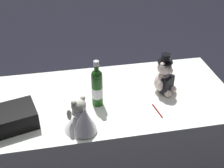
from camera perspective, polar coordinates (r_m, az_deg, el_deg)
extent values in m
cube|color=white|center=(2.21, 0.00, -10.29)|extent=(1.62, 0.78, 0.75)
ellipsoid|color=silver|center=(2.00, 9.90, 0.34)|extent=(0.12, 0.11, 0.14)
cube|color=black|center=(1.99, 10.71, 0.00)|extent=(0.11, 0.10, 0.11)
sphere|color=silver|center=(1.94, 10.22, 3.10)|extent=(0.09, 0.09, 0.09)
sphere|color=silver|center=(1.93, 11.23, 2.55)|extent=(0.04, 0.04, 0.04)
sphere|color=silver|center=(1.90, 9.82, 3.68)|extent=(0.04, 0.04, 0.04)
sphere|color=silver|center=(1.95, 10.83, 4.44)|extent=(0.04, 0.04, 0.04)
ellipsoid|color=silver|center=(1.94, 9.35, -0.35)|extent=(0.04, 0.04, 0.08)
ellipsoid|color=silver|center=(2.04, 11.19, 1.20)|extent=(0.04, 0.04, 0.08)
sphere|color=silver|center=(1.98, 10.83, -1.85)|extent=(0.05, 0.05, 0.05)
sphere|color=silver|center=(2.03, 11.76, -1.00)|extent=(0.05, 0.05, 0.05)
cylinder|color=black|center=(1.92, 10.35, 4.21)|extent=(0.10, 0.10, 0.01)
cylinder|color=black|center=(1.90, 10.44, 4.97)|extent=(0.06, 0.06, 0.05)
cone|color=white|center=(1.69, -6.30, -6.88)|extent=(0.19, 0.19, 0.13)
ellipsoid|color=white|center=(1.65, -6.42, -5.41)|extent=(0.09, 0.08, 0.06)
sphere|color=silver|center=(1.62, -6.53, -4.14)|extent=(0.09, 0.09, 0.09)
sphere|color=silver|center=(1.65, -7.29, -3.70)|extent=(0.04, 0.04, 0.04)
sphere|color=silver|center=(1.62, -5.77, -2.75)|extent=(0.03, 0.03, 0.03)
sphere|color=silver|center=(1.59, -7.46, -3.63)|extent=(0.03, 0.03, 0.03)
ellipsoid|color=silver|center=(1.69, -5.51, -4.42)|extent=(0.03, 0.03, 0.07)
ellipsoid|color=silver|center=(1.65, -8.35, -5.94)|extent=(0.03, 0.03, 0.07)
cone|color=white|center=(1.64, -5.36, -6.86)|extent=(0.20, 0.21, 0.17)
cylinder|color=#194A15|center=(1.84, -2.90, -1.31)|extent=(0.07, 0.07, 0.21)
sphere|color=#194A15|center=(1.77, -3.01, 1.75)|extent=(0.07, 0.07, 0.07)
cylinder|color=#194A15|center=(1.75, -3.06, 3.15)|extent=(0.03, 0.03, 0.08)
cylinder|color=silver|center=(1.73, -3.09, 4.05)|extent=(0.03, 0.03, 0.03)
cylinder|color=white|center=(1.84, -2.89, -1.58)|extent=(0.07, 0.07, 0.07)
cylinder|color=maroon|center=(1.86, 8.82, -5.17)|extent=(0.03, 0.14, 0.01)
cone|color=silver|center=(1.81, 9.80, -6.45)|extent=(0.01, 0.01, 0.01)
cube|color=black|center=(1.80, -19.94, -6.54)|extent=(0.38, 0.28, 0.11)
cube|color=#B7B7BF|center=(1.87, -18.90, -4.60)|extent=(0.04, 0.02, 0.03)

